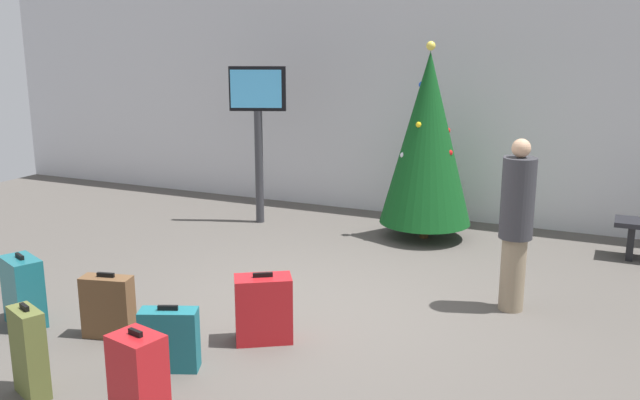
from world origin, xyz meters
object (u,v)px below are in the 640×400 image
object	(u,v)px
traveller_0	(516,221)
suitcase_5	(170,340)
suitcase_4	(23,292)
flight_info_kiosk	(258,116)
holiday_tree	(427,139)
suitcase_0	(139,380)
suitcase_2	(263,309)
suitcase_1	(108,307)
suitcase_3	(29,353)

from	to	relation	value
traveller_0	suitcase_5	xyz separation A→B (m)	(-2.34, -2.46, -0.65)
traveller_0	suitcase_4	distance (m)	4.77
flight_info_kiosk	traveller_0	bearing A→B (deg)	-25.59
holiday_tree	suitcase_0	bearing A→B (deg)	-95.75
holiday_tree	suitcase_2	xyz separation A→B (m)	(-0.41, -3.77, -1.05)
flight_info_kiosk	suitcase_4	world-z (taller)	flight_info_kiosk
suitcase_5	suitcase_1	bearing A→B (deg)	161.88
holiday_tree	suitcase_2	size ratio (longest dim) A/B	4.05
flight_info_kiosk	holiday_tree	bearing A→B (deg)	5.02
suitcase_4	suitcase_5	xyz separation A→B (m)	(1.80, -0.17, -0.07)
traveller_0	suitcase_2	world-z (taller)	traveller_0
flight_info_kiosk	suitcase_1	xyz separation A→B (m)	(0.70, -4.05, -1.28)
flight_info_kiosk	suitcase_0	size ratio (longest dim) A/B	3.18
suitcase_1	flight_info_kiosk	bearing A→B (deg)	99.79
suitcase_1	suitcase_2	world-z (taller)	suitcase_2
suitcase_3	suitcase_5	world-z (taller)	suitcase_3
suitcase_1	suitcase_5	distance (m)	0.94
suitcase_1	traveller_0	bearing A→B (deg)	33.86
holiday_tree	flight_info_kiosk	bearing A→B (deg)	-174.98
flight_info_kiosk	suitcase_4	bearing A→B (deg)	-92.89
suitcase_1	holiday_tree	bearing A→B (deg)	67.86
holiday_tree	suitcase_1	bearing A→B (deg)	-112.14
suitcase_2	traveller_0	bearing A→B (deg)	41.24
flight_info_kiosk	traveller_0	size ratio (longest dim) A/B	1.31
suitcase_3	suitcase_4	world-z (taller)	suitcase_3
holiday_tree	suitcase_4	bearing A→B (deg)	-121.11
holiday_tree	traveller_0	bearing A→B (deg)	-54.47
suitcase_1	suitcase_2	xyz separation A→B (m)	(1.33, 0.50, 0.02)
suitcase_2	holiday_tree	bearing A→B (deg)	83.84
holiday_tree	suitcase_2	distance (m)	3.93
suitcase_2	suitcase_5	size ratio (longest dim) A/B	1.16
suitcase_1	suitcase_4	bearing A→B (deg)	-172.64
suitcase_4	suitcase_5	distance (m)	1.81
suitcase_0	suitcase_5	size ratio (longest dim) A/B	1.28
flight_info_kiosk	suitcase_0	world-z (taller)	flight_info_kiosk
suitcase_1	suitcase_2	bearing A→B (deg)	20.64
holiday_tree	suitcase_1	distance (m)	4.73
flight_info_kiosk	suitcase_5	world-z (taller)	flight_info_kiosk
traveller_0	suitcase_5	bearing A→B (deg)	-133.55
suitcase_1	suitcase_4	world-z (taller)	suitcase_4
holiday_tree	traveller_0	world-z (taller)	holiday_tree
holiday_tree	suitcase_4	distance (m)	5.22
suitcase_5	flight_info_kiosk	bearing A→B (deg)	110.12
suitcase_2	suitcase_0	bearing A→B (deg)	-94.76
suitcase_3	suitcase_1	bearing A→B (deg)	99.78
suitcase_0	suitcase_1	xyz separation A→B (m)	(-1.20, 1.06, -0.05)
suitcase_3	flight_info_kiosk	bearing A→B (deg)	99.79
holiday_tree	suitcase_0	distance (m)	5.45
suitcase_4	suitcase_3	bearing A→B (deg)	-41.10
suitcase_0	suitcase_4	distance (m)	2.31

